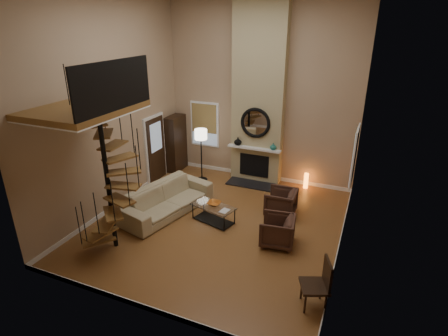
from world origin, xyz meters
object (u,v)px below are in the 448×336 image
at_px(sofa, 167,199).
at_px(floor_lamp, 201,138).
at_px(armchair_far, 280,231).
at_px(accent_lamp, 306,181).
at_px(armchair_near, 283,203).
at_px(coffee_table, 213,212).
at_px(hutch, 176,143).
at_px(side_chair, 320,283).

relative_size(sofa, floor_lamp, 1.56).
distance_m(armchair_far, floor_lamp, 4.31).
relative_size(floor_lamp, accent_lamp, 3.55).
height_order(floor_lamp, accent_lamp, floor_lamp).
distance_m(sofa, armchair_near, 3.12).
xyz_separation_m(coffee_table, floor_lamp, (-1.44, 2.24, 1.13)).
bearing_deg(coffee_table, hutch, 134.14).
distance_m(hutch, armchair_near, 4.57).
bearing_deg(side_chair, coffee_table, 146.43).
xyz_separation_m(sofa, side_chair, (4.35, -1.96, 0.13)).
distance_m(floor_lamp, side_chair, 6.19).
height_order(sofa, armchair_far, sofa).
bearing_deg(coffee_table, armchair_near, 33.70).
distance_m(coffee_table, accent_lamp, 3.45).
bearing_deg(coffee_table, floor_lamp, 122.64).
xyz_separation_m(armchair_far, side_chair, (1.15, -1.65, 0.17)).
distance_m(armchair_far, side_chair, 2.02).
height_order(hutch, armchair_near, hutch).
bearing_deg(floor_lamp, armchair_near, -21.71).
height_order(hutch, side_chair, hutch).
relative_size(hutch, coffee_table, 1.54).
distance_m(armchair_near, coffee_table, 1.89).
relative_size(hutch, armchair_near, 2.41).
bearing_deg(accent_lamp, armchair_far, -89.23).
xyz_separation_m(hutch, armchair_far, (4.49, -3.06, -0.60)).
xyz_separation_m(armchair_near, floor_lamp, (-3.01, 1.20, 1.06)).
distance_m(sofa, accent_lamp, 4.34).
relative_size(hutch, floor_lamp, 1.11).
bearing_deg(armchair_far, side_chair, 26.60).
xyz_separation_m(hutch, coffee_table, (2.64, -2.72, -0.67)).
xyz_separation_m(armchair_far, floor_lamp, (-3.29, 2.58, 1.06)).
bearing_deg(side_chair, sofa, 155.78).
distance_m(sofa, armchair_far, 3.22).
distance_m(sofa, coffee_table, 1.36).
bearing_deg(accent_lamp, floor_lamp, -167.91).
relative_size(coffee_table, accent_lamp, 2.56).
height_order(armchair_far, side_chair, side_chair).
relative_size(hutch, armchair_far, 2.45).
bearing_deg(accent_lamp, armchair_near, -97.09).
xyz_separation_m(armchair_near, armchair_far, (0.28, -1.38, 0.00)).
relative_size(coffee_table, side_chair, 1.22).
bearing_deg(armchair_far, floor_lamp, -136.30).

